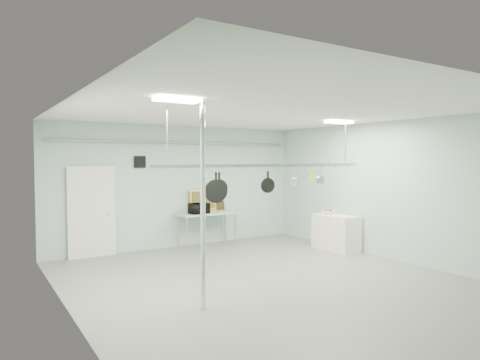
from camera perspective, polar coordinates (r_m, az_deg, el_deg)
floor at (r=8.30m, az=3.86°, el=-13.44°), size 8.00×8.00×0.00m
ceiling at (r=8.02m, az=3.94°, el=9.02°), size 7.00×8.00×0.02m
back_wall at (r=11.45m, az=-8.00°, el=-0.83°), size 7.00×0.02×3.20m
right_wall at (r=10.45m, az=19.52°, el=-1.31°), size 0.02×8.00×3.20m
door at (r=10.72m, az=-19.17°, el=-4.16°), size 1.10×0.10×2.20m
wall_vent at (r=11.00m, az=-13.21°, el=2.36°), size 0.30×0.04×0.30m
conduit_pipe at (r=11.36m, az=-7.86°, el=4.95°), size 6.60×0.07×0.07m
chrome_pole at (r=6.60m, az=-4.97°, el=-3.48°), size 0.08×0.08×3.20m
prep_table at (r=11.44m, az=-4.42°, el=-4.68°), size 1.60×0.70×0.91m
side_cabinet at (r=11.25m, az=12.68°, el=-6.83°), size 0.60×1.20×0.90m
pot_rack at (r=8.33m, az=3.80°, el=2.17°), size 4.80×0.06×1.00m
light_panel_left at (r=6.22m, az=-8.33°, el=10.54°), size 0.65×0.30×0.05m
light_panel_right at (r=10.03m, az=13.06°, el=7.53°), size 0.65×0.30×0.05m
microwave at (r=11.17m, az=-5.48°, el=-3.79°), size 0.53×0.39×0.27m
coffee_canister at (r=11.24m, az=-4.70°, el=-3.92°), size 0.14×0.14×0.20m
painting_large at (r=11.68m, az=-4.96°, el=-2.74°), size 0.78×0.15×0.58m
painting_small at (r=11.94m, az=-2.77°, el=-3.40°), size 0.30×0.09×0.25m
fruit_bowl at (r=11.33m, az=11.68°, el=-4.24°), size 0.44×0.44×0.09m
skillet_left at (r=7.71m, az=-3.22°, el=-1.05°), size 0.42×0.18×0.56m
skillet_mid at (r=7.74m, az=-2.80°, el=-0.50°), size 0.29×0.21×0.42m
skillet_right at (r=8.33m, az=3.74°, el=-0.24°), size 0.30×0.11×0.41m
whisk at (r=8.74m, az=7.23°, el=0.16°), size 0.17×0.17×0.33m
grater at (r=9.04m, az=9.51°, el=0.60°), size 0.09×0.03×0.21m
saucepan at (r=9.20m, az=10.61°, el=0.35°), size 0.19×0.14×0.30m
fruit_cluster at (r=11.33m, az=11.68°, el=-4.04°), size 0.24×0.24×0.09m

